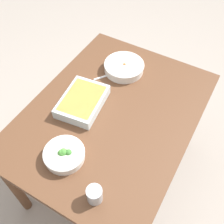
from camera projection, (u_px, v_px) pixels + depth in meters
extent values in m
plane|color=#9E9389|center=(112.00, 170.00, 2.09)|extent=(6.00, 6.00, 0.00)
cube|color=brown|center=(112.00, 114.00, 1.53)|extent=(1.20, 0.90, 0.04)
cylinder|color=brown|center=(193.00, 116.00, 1.99)|extent=(0.06, 0.06, 0.70)
cylinder|color=brown|center=(14.00, 186.00, 1.65)|extent=(0.06, 0.06, 0.70)
cylinder|color=brown|center=(104.00, 79.00, 2.23)|extent=(0.06, 0.06, 0.70)
cylinder|color=silver|center=(124.00, 67.00, 1.70)|extent=(0.25, 0.25, 0.05)
torus|color=silver|center=(124.00, 64.00, 1.68)|extent=(0.26, 0.26, 0.01)
cylinder|color=olive|center=(124.00, 67.00, 1.70)|extent=(0.20, 0.20, 0.03)
sphere|color=#C66633|center=(124.00, 65.00, 1.68)|extent=(0.02, 0.02, 0.02)
sphere|color=#C66633|center=(130.00, 59.00, 1.72)|extent=(0.02, 0.02, 0.02)
sphere|color=silver|center=(121.00, 67.00, 1.67)|extent=(0.02, 0.02, 0.02)
sphere|color=olive|center=(120.00, 64.00, 1.69)|extent=(0.01, 0.01, 0.01)
sphere|color=#C66633|center=(127.00, 61.00, 1.71)|extent=(0.02, 0.02, 0.02)
cylinder|color=silver|center=(64.00, 155.00, 1.31)|extent=(0.20, 0.20, 0.05)
torus|color=silver|center=(64.00, 153.00, 1.30)|extent=(0.21, 0.21, 0.01)
cylinder|color=#8CB272|center=(64.00, 155.00, 1.31)|extent=(0.16, 0.16, 0.02)
sphere|color=#569E42|center=(64.00, 152.00, 1.30)|extent=(0.04, 0.04, 0.04)
sphere|color=#3D7A33|center=(69.00, 153.00, 1.29)|extent=(0.03, 0.03, 0.03)
sphere|color=#569E42|center=(64.00, 154.00, 1.29)|extent=(0.02, 0.02, 0.02)
sphere|color=#478C38|center=(63.00, 154.00, 1.29)|extent=(0.03, 0.03, 0.03)
sphere|color=#478C38|center=(61.00, 153.00, 1.29)|extent=(0.04, 0.04, 0.04)
sphere|color=#478C38|center=(64.00, 153.00, 1.29)|extent=(0.04, 0.04, 0.04)
sphere|color=#569E42|center=(66.00, 152.00, 1.30)|extent=(0.02, 0.02, 0.02)
cube|color=silver|center=(82.00, 101.00, 1.52)|extent=(0.33, 0.26, 0.06)
cube|color=gold|center=(82.00, 100.00, 1.51)|extent=(0.29, 0.23, 0.04)
cylinder|color=#B2BCC6|center=(95.00, 195.00, 1.17)|extent=(0.07, 0.07, 0.08)
cylinder|color=black|center=(95.00, 196.00, 1.18)|extent=(0.06, 0.06, 0.05)
cube|color=silver|center=(104.00, 77.00, 1.68)|extent=(0.12, 0.09, 0.01)
ellipsoid|color=silver|center=(116.00, 72.00, 1.70)|extent=(0.05, 0.04, 0.01)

